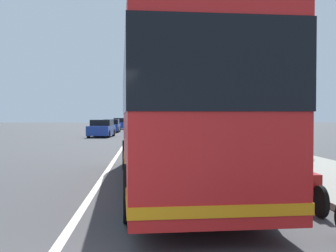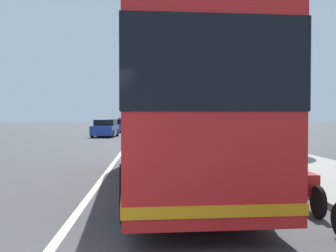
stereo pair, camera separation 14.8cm
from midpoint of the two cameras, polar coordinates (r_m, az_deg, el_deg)
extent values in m
cube|color=gray|center=(13.87, 19.29, -5.90)|extent=(110.00, 3.60, 0.14)
cube|color=silver|center=(12.86, -9.22, -6.70)|extent=(110.00, 0.16, 0.01)
cube|color=red|center=(10.30, 0.14, 1.85)|extent=(10.58, 2.97, 3.09)
cube|color=black|center=(10.32, 0.14, 5.19)|extent=(10.63, 3.01, 1.23)
cube|color=orange|center=(10.37, 0.14, -5.33)|extent=(10.62, 3.00, 0.16)
cylinder|color=black|center=(13.64, -6.16, -4.13)|extent=(1.01, 0.35, 1.00)
cylinder|color=black|center=(13.83, 3.08, -4.05)|extent=(1.01, 0.35, 1.00)
cylinder|color=black|center=(7.00, -5.74, -9.44)|extent=(1.01, 0.35, 1.00)
cylinder|color=black|center=(7.37, 11.98, -8.91)|extent=(1.01, 0.35, 1.00)
cylinder|color=black|center=(9.22, 16.33, -8.20)|extent=(0.57, 0.08, 0.57)
cylinder|color=black|center=(7.78, 20.31, -10.03)|extent=(0.57, 0.08, 0.57)
cube|color=red|center=(8.45, 18.16, -7.38)|extent=(1.19, 0.25, 0.39)
cylinder|color=#4C4C51|center=(9.03, 16.61, -4.56)|extent=(0.06, 0.06, 0.70)
cube|color=navy|center=(35.38, -9.53, -0.60)|extent=(4.15, 2.17, 0.80)
cube|color=black|center=(35.63, -9.46, 0.47)|extent=(2.33, 1.88, 0.51)
cylinder|color=black|center=(33.93, -8.53, -1.12)|extent=(0.66, 0.27, 0.64)
cylinder|color=black|center=(34.26, -11.33, -1.11)|extent=(0.66, 0.27, 0.64)
cylinder|color=black|center=(36.55, -7.85, -0.94)|extent=(0.66, 0.27, 0.64)
cylinder|color=black|center=(36.85, -10.45, -0.93)|extent=(0.66, 0.27, 0.64)
cube|color=navy|center=(45.42, -8.14, -0.18)|extent=(4.54, 1.81, 0.75)
cube|color=black|center=(45.35, -8.15, 0.62)|extent=(2.46, 1.66, 0.51)
cylinder|color=black|center=(43.87, -7.25, -0.54)|extent=(0.64, 0.22, 0.64)
cylinder|color=black|center=(44.01, -9.37, -0.54)|extent=(0.64, 0.22, 0.64)
cylinder|color=black|center=(46.85, -6.99, -0.42)|extent=(0.64, 0.22, 0.64)
cylinder|color=black|center=(46.99, -8.98, -0.42)|extent=(0.64, 0.22, 0.64)
cube|color=navy|center=(56.13, -6.79, 0.13)|extent=(4.50, 2.19, 0.76)
cube|color=black|center=(56.30, -6.77, 0.83)|extent=(2.33, 1.88, 0.60)
cylinder|color=black|center=(54.59, -6.10, -0.15)|extent=(0.65, 0.27, 0.64)
cylinder|color=black|center=(54.82, -7.87, -0.15)|extent=(0.65, 0.27, 0.64)
cylinder|color=black|center=(57.46, -5.76, -0.07)|extent=(0.65, 0.27, 0.64)
cylinder|color=black|center=(57.68, -7.44, -0.07)|extent=(0.65, 0.27, 0.64)
cylinder|color=brown|center=(20.40, 11.65, 0.94)|extent=(0.31, 0.31, 3.31)
sphere|color=#286B2D|center=(20.57, 11.69, 8.76)|extent=(3.80, 3.80, 3.80)
cylinder|color=brown|center=(35.42, 4.38, 0.66)|extent=(0.43, 0.43, 2.69)
sphere|color=#337F38|center=(35.45, 4.39, 4.06)|extent=(2.52, 2.52, 2.52)
camera|label=1|loc=(0.07, -90.37, -0.01)|focal=42.99mm
camera|label=2|loc=(0.07, 89.63, 0.01)|focal=42.99mm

